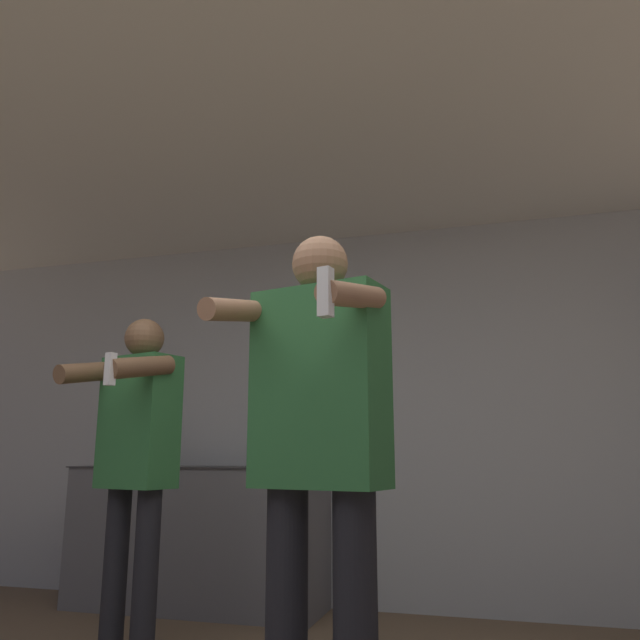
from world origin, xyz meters
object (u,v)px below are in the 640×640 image
(bottle_tall_gin, at_px, (133,448))
(person_woman_foreground, at_px, (319,449))
(bottle_green_wine, at_px, (153,446))
(person_man_side, at_px, (136,450))
(bottle_amber_bourbon, at_px, (117,449))

(bottle_tall_gin, height_order, person_woman_foreground, person_woman_foreground)
(bottle_green_wine, height_order, person_man_side, person_man_side)
(person_man_side, bearing_deg, person_woman_foreground, -31.51)
(bottle_amber_bourbon, distance_m, bottle_green_wine, 0.28)
(bottle_tall_gin, bearing_deg, bottle_amber_bourbon, 180.00)
(person_woman_foreground, xyz_separation_m, person_man_side, (-1.10, 0.67, 0.01))
(bottle_amber_bourbon, distance_m, person_man_side, 1.56)
(bottle_tall_gin, relative_size, bottle_green_wine, 0.98)
(bottle_green_wine, xyz_separation_m, person_man_side, (0.65, -1.25, -0.04))
(bottle_green_wine, bearing_deg, person_man_side, -62.43)
(bottle_green_wine, bearing_deg, person_woman_foreground, -47.71)
(person_woman_foreground, bearing_deg, bottle_amber_bourbon, 136.53)
(bottle_green_wine, relative_size, person_woman_foreground, 0.19)
(person_man_side, bearing_deg, bottle_tall_gin, 122.72)
(bottle_green_wine, distance_m, person_woman_foreground, 2.60)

